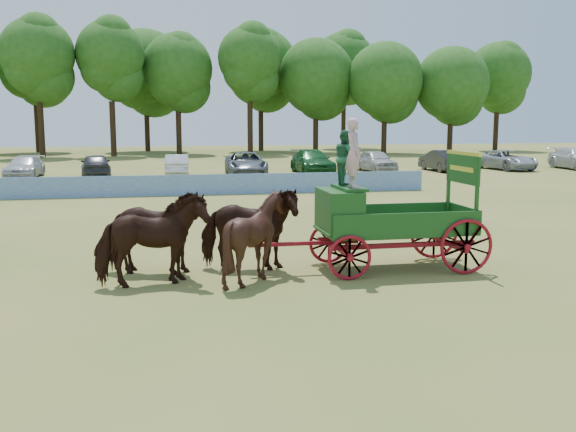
% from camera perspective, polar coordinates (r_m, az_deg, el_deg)
% --- Properties ---
extents(ground, '(160.00, 160.00, 0.00)m').
position_cam_1_polar(ground, '(15.25, -3.58, -5.90)').
color(ground, olive).
rests_on(ground, ground).
extents(horse_lead_left, '(2.70, 1.63, 2.13)m').
position_cam_1_polar(horse_lead_left, '(15.00, -12.02, -2.15)').
color(horse_lead_left, black).
rests_on(horse_lead_left, ground).
extents(horse_lead_right, '(2.73, 1.76, 2.13)m').
position_cam_1_polar(horse_lead_right, '(16.08, -11.99, -1.43)').
color(horse_lead_right, black).
rests_on(horse_lead_right, ground).
extents(horse_wheel_left, '(2.10, 1.90, 2.13)m').
position_cam_1_polar(horse_wheel_left, '(15.15, -2.91, -1.85)').
color(horse_wheel_left, black).
rests_on(horse_wheel_left, ground).
extents(horse_wheel_right, '(2.71, 1.66, 2.13)m').
position_cam_1_polar(horse_wheel_right, '(16.23, -3.49, -1.17)').
color(horse_wheel_right, black).
rests_on(horse_wheel_right, ground).
extents(farm_dray, '(6.00, 2.00, 3.84)m').
position_cam_1_polar(farm_dray, '(16.29, 7.17, 0.75)').
color(farm_dray, maroon).
rests_on(farm_dray, ground).
extents(sponsor_banner, '(26.00, 0.08, 1.05)m').
position_cam_1_polar(sponsor_banner, '(32.81, -9.63, 2.72)').
color(sponsor_banner, '#1C4799').
rests_on(sponsor_banner, ground).
extents(parked_cars, '(57.94, 6.78, 1.65)m').
position_cam_1_polar(parked_cars, '(44.80, -4.41, 4.68)').
color(parked_cars, silver).
rests_on(parked_cars, ground).
extents(treeline, '(91.46, 22.62, 15.25)m').
position_cam_1_polar(treeline, '(74.76, -13.58, 12.68)').
color(treeline, '#382314').
rests_on(treeline, ground).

